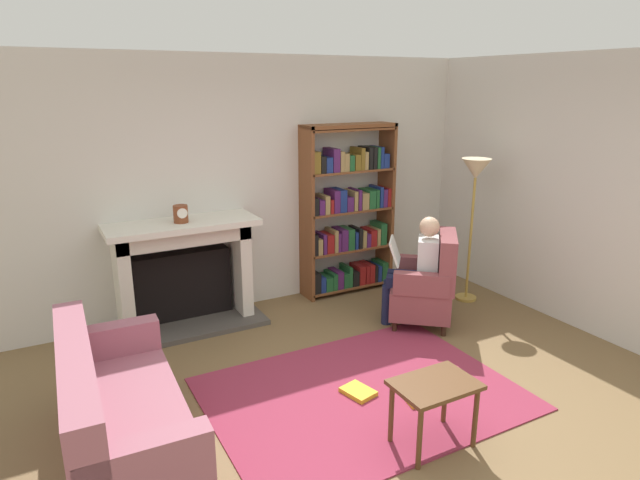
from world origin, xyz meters
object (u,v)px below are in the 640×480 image
armchair_reading (428,285)px  seated_reader (417,266)px  fireplace (184,270)px  sofa_floral (119,418)px  side_table (435,393)px  floor_lamp (475,182)px  bookshelf (348,213)px  mantel_clock (181,214)px

armchair_reading → seated_reader: bearing=-90.0°
seated_reader → fireplace: bearing=-78.5°
sofa_floral → armchair_reading: bearing=-74.8°
armchair_reading → side_table: size_ratio=1.73×
armchair_reading → floor_lamp: size_ratio=0.60×
sofa_floral → floor_lamp: 4.24m
side_table → sofa_floral: bearing=156.2°
sofa_floral → side_table: bearing=-111.8°
seated_reader → side_table: size_ratio=2.04×
bookshelf → mantel_clock: bearing=-176.1°
bookshelf → seated_reader: (0.13, -1.14, -0.34)m
bookshelf → floor_lamp: bookshelf is taller
mantel_clock → seated_reader: size_ratio=0.15×
fireplace → floor_lamp: 3.24m
sofa_floral → side_table: sofa_floral is taller
armchair_reading → seated_reader: size_ratio=0.85×
bookshelf → sofa_floral: bearing=-146.2°
mantel_clock → side_table: bearing=-69.9°
armchair_reading → floor_lamp: floor_lamp is taller
fireplace → floor_lamp: bearing=-16.1°
armchair_reading → side_table: (-1.22, -1.57, -0.02)m
mantel_clock → floor_lamp: (3.03, -0.77, 0.18)m
floor_lamp → armchair_reading: bearing=-159.7°
bookshelf → seated_reader: 1.20m
mantel_clock → seated_reader: 2.40m
armchair_reading → seated_reader: 0.23m
fireplace → sofa_floral: bearing=-116.3°
bookshelf → floor_lamp: 1.46m
fireplace → side_table: (0.96, -2.75, -0.18)m
mantel_clock → side_table: size_ratio=0.30×
fireplace → seated_reader: seated_reader is taller
floor_lamp → fireplace: bearing=163.9°
armchair_reading → seated_reader: seated_reader is taller
bookshelf → side_table: size_ratio=3.52×
seated_reader → floor_lamp: 1.22m
sofa_floral → fireplace: bearing=-24.3°
floor_lamp → seated_reader: bearing=-165.8°
mantel_clock → floor_lamp: floor_lamp is taller
fireplace → mantel_clock: (-0.01, -0.10, 0.61)m
armchair_reading → mantel_clock: bearing=-76.9°
sofa_floral → side_table: (1.91, -0.84, 0.08)m
mantel_clock → bookshelf: 1.99m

